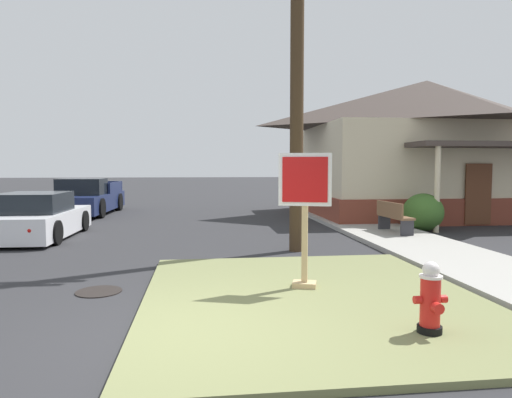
{
  "coord_description": "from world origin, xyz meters",
  "views": [
    {
      "loc": [
        0.27,
        -5.14,
        1.94
      ],
      "look_at": [
        1.25,
        2.84,
        1.37
      ],
      "focal_mm": 31.9,
      "sensor_mm": 36.0,
      "label": 1
    }
  ],
  "objects_px": {
    "stop_sign": "(305,221)",
    "utility_pole": "(297,46)",
    "fire_hydrant": "(430,300)",
    "manhole_cover": "(99,292)",
    "parked_sedan_white": "(36,218)",
    "pickup_truck_navy": "(87,199)",
    "street_bench": "(393,216)"
  },
  "relations": [
    {
      "from": "fire_hydrant",
      "to": "stop_sign",
      "type": "height_order",
      "value": "stop_sign"
    },
    {
      "from": "street_bench",
      "to": "parked_sedan_white",
      "type": "bearing_deg",
      "value": 174.67
    },
    {
      "from": "fire_hydrant",
      "to": "pickup_truck_navy",
      "type": "bearing_deg",
      "value": 116.31
    },
    {
      "from": "manhole_cover",
      "to": "street_bench",
      "type": "bearing_deg",
      "value": 34.99
    },
    {
      "from": "fire_hydrant",
      "to": "street_bench",
      "type": "bearing_deg",
      "value": 69.21
    },
    {
      "from": "manhole_cover",
      "to": "parked_sedan_white",
      "type": "height_order",
      "value": "parked_sedan_white"
    },
    {
      "from": "fire_hydrant",
      "to": "manhole_cover",
      "type": "relative_size",
      "value": 1.16
    },
    {
      "from": "parked_sedan_white",
      "to": "utility_pole",
      "type": "height_order",
      "value": "utility_pole"
    },
    {
      "from": "fire_hydrant",
      "to": "street_bench",
      "type": "xyz_separation_m",
      "value": [
        2.77,
        7.3,
        0.12
      ]
    },
    {
      "from": "stop_sign",
      "to": "manhole_cover",
      "type": "distance_m",
      "value": 3.38
    },
    {
      "from": "manhole_cover",
      "to": "fire_hydrant",
      "type": "bearing_deg",
      "value": -30.81
    },
    {
      "from": "manhole_cover",
      "to": "pickup_truck_navy",
      "type": "bearing_deg",
      "value": 104.16
    },
    {
      "from": "parked_sedan_white",
      "to": "pickup_truck_navy",
      "type": "xyz_separation_m",
      "value": [
        -0.18,
        6.3,
        0.07
      ]
    },
    {
      "from": "fire_hydrant",
      "to": "utility_pole",
      "type": "height_order",
      "value": "utility_pole"
    },
    {
      "from": "utility_pole",
      "to": "pickup_truck_navy",
      "type": "bearing_deg",
      "value": 127.02
    },
    {
      "from": "parked_sedan_white",
      "to": "street_bench",
      "type": "relative_size",
      "value": 2.71
    },
    {
      "from": "pickup_truck_navy",
      "to": "utility_pole",
      "type": "bearing_deg",
      "value": -52.98
    },
    {
      "from": "stop_sign",
      "to": "utility_pole",
      "type": "distance_m",
      "value": 4.96
    },
    {
      "from": "fire_hydrant",
      "to": "pickup_truck_navy",
      "type": "xyz_separation_m",
      "value": [
        -7.17,
        14.51,
        0.16
      ]
    },
    {
      "from": "fire_hydrant",
      "to": "stop_sign",
      "type": "relative_size",
      "value": 0.39
    },
    {
      "from": "fire_hydrant",
      "to": "manhole_cover",
      "type": "height_order",
      "value": "fire_hydrant"
    },
    {
      "from": "manhole_cover",
      "to": "utility_pole",
      "type": "height_order",
      "value": "utility_pole"
    },
    {
      "from": "stop_sign",
      "to": "utility_pole",
      "type": "xyz_separation_m",
      "value": [
        0.59,
        3.42,
        3.54
      ]
    },
    {
      "from": "manhole_cover",
      "to": "stop_sign",
      "type": "bearing_deg",
      "value": -7.14
    },
    {
      "from": "street_bench",
      "to": "fire_hydrant",
      "type": "bearing_deg",
      "value": -110.79
    },
    {
      "from": "street_bench",
      "to": "utility_pole",
      "type": "xyz_separation_m",
      "value": [
        -3.14,
        -1.81,
        4.07
      ]
    },
    {
      "from": "manhole_cover",
      "to": "parked_sedan_white",
      "type": "xyz_separation_m",
      "value": [
        -2.86,
        5.75,
        0.53
      ]
    },
    {
      "from": "manhole_cover",
      "to": "utility_pole",
      "type": "xyz_separation_m",
      "value": [
        3.76,
        3.02,
        4.65
      ]
    },
    {
      "from": "stop_sign",
      "to": "pickup_truck_navy",
      "type": "relative_size",
      "value": 0.4
    },
    {
      "from": "stop_sign",
      "to": "manhole_cover",
      "type": "height_order",
      "value": "stop_sign"
    },
    {
      "from": "fire_hydrant",
      "to": "pickup_truck_navy",
      "type": "distance_m",
      "value": 16.19
    },
    {
      "from": "utility_pole",
      "to": "parked_sedan_white",
      "type": "bearing_deg",
      "value": 157.65
    }
  ]
}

